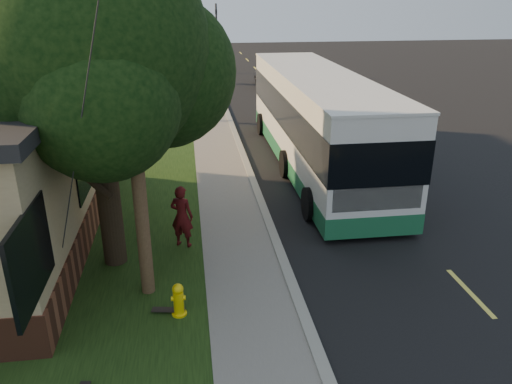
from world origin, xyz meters
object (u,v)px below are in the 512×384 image
leafy_tree (94,53)px  dumpster (30,193)px  transit_bus (316,118)px  traffic_signal (217,34)px  utility_pole (129,91)px  bare_tree_near (161,79)px  bare_tree_far (174,55)px  skateboard_spare (168,310)px  fire_hydrant (178,300)px  skateboarder (182,216)px  distant_car (271,77)px

leafy_tree → dumpster: leafy_tree is taller
transit_bus → dumpster: (-9.74, -3.39, -1.19)m
leafy_tree → traffic_signal: size_ratio=1.42×
utility_pole → bare_tree_near: (-0.19, 17.01, -2.48)m
leafy_tree → bare_tree_far: (1.17, 27.35, -3.16)m
transit_bus → skateboard_spare: 10.81m
leafy_tree → bare_tree_far: size_ratio=1.94×
fire_hydrant → leafy_tree: (-1.57, 2.65, 4.73)m
bare_tree_near → skateboarder: 14.97m
utility_pole → traffic_signal: (3.81, 33.01, -1.47)m
leafy_tree → traffic_signal: bearing=81.5°
bare_tree_near → distant_car: size_ratio=1.03×
bare_tree_far → distant_car: 7.69m
skateboard_spare → transit_bus: bearing=59.0°
utility_pole → skateboarder: bearing=69.2°
skateboard_spare → fire_hydrant: bearing=-25.9°
fire_hydrant → transit_bus: bearing=60.4°
fire_hydrant → distant_car: 27.48m
bare_tree_near → distant_car: (7.33, 8.72, -1.44)m
traffic_signal → distant_car: bearing=-65.4°
utility_pole → skateboard_spare: size_ratio=12.46×
utility_pole → fire_hydrant: bearing=-54.6°
leafy_tree → bare_tree_far: leafy_tree is taller
leafy_tree → utility_pole: bearing=-62.4°
utility_pole → distant_car: bearing=74.5°
fire_hydrant → utility_pole: 4.37m
bare_tree_near → bare_tree_far: bare_tree_near is taller
utility_pole → bare_tree_near: bearing=90.7°
bare_tree_near → skateboarder: bare_tree_near is taller
leafy_tree → bare_tree_far: bearing=87.5°
traffic_signal → dumpster: bearing=-105.1°
traffic_signal → skateboard_spare: size_ratio=7.56×
distant_car → dumpster: bearing=-124.2°
fire_hydrant → distant_car: distant_car is taller
bare_tree_near → skateboard_spare: size_ratio=5.92×
traffic_signal → skateboarder: (-3.00, -30.89, -2.24)m
bare_tree_far → leafy_tree: bearing=-92.5°
bare_tree_far → distant_car: bare_tree_far is taller
transit_bus → dumpster: transit_bus is taller
bare_tree_near → transit_bus: bare_tree_near is taller
distant_car → skateboarder: bearing=-111.6°
bare_tree_near → dumpster: bearing=-106.4°
utility_pole → traffic_signal: bearing=83.4°
transit_bus → skateboard_spare: size_ratio=18.32×
traffic_signal → skateboarder: size_ratio=3.22×
leafy_tree → traffic_signal: 31.76m
traffic_signal → bare_tree_far: bearing=-131.2°
dumpster → distant_car: (10.91, 20.86, -0.02)m
fire_hydrant → traffic_signal: size_ratio=0.13×
skateboarder → distant_car: (6.33, 23.60, -0.21)m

